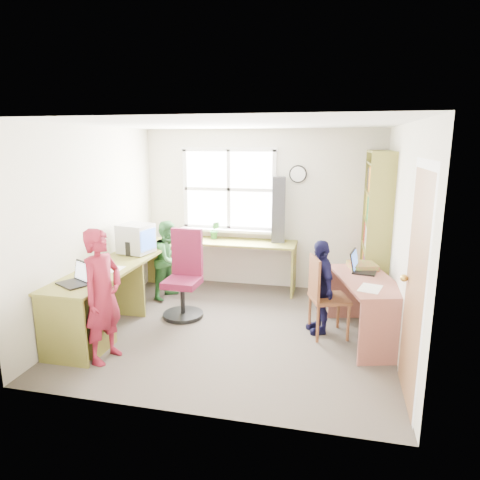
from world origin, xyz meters
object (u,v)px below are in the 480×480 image
at_px(l_desk, 123,293).
at_px(crt_monitor, 136,239).
at_px(swivel_chair, 184,279).
at_px(right_desk, 366,296).
at_px(bookshelf, 375,234).
at_px(laptop_left, 77,279).
at_px(person_navy, 320,286).
at_px(person_red, 103,296).
at_px(potted_plant, 215,230).
at_px(laptop_right, 361,266).
at_px(cd_tower, 278,210).
at_px(person_green, 169,260).
at_px(wooden_chair, 323,293).

relative_size(l_desk, crt_monitor, 6.31).
bearing_deg(swivel_chair, right_desk, -4.11).
distance_m(bookshelf, crt_monitor, 3.21).
distance_m(l_desk, bookshelf, 3.35).
relative_size(laptop_left, person_navy, 0.37).
height_order(l_desk, person_red, person_red).
distance_m(laptop_left, potted_plant, 2.51).
height_order(right_desk, bookshelf, bookshelf).
xyz_separation_m(laptop_right, potted_plant, (-2.12, 1.13, 0.11)).
bearing_deg(swivel_chair, bookshelf, 21.86).
height_order(right_desk, crt_monitor, crt_monitor).
distance_m(cd_tower, potted_plant, 1.03).
bearing_deg(crt_monitor, right_desk, 4.90).
height_order(laptop_left, person_red, person_red).
bearing_deg(bookshelf, laptop_right, -104.78).
relative_size(bookshelf, person_green, 1.86).
bearing_deg(person_navy, l_desk, -100.29).
height_order(crt_monitor, laptop_left, crt_monitor).
distance_m(swivel_chair, person_green, 0.72).
relative_size(right_desk, cd_tower, 1.39).
bearing_deg(bookshelf, crt_monitor, -166.54).
relative_size(right_desk, swivel_chair, 1.21).
distance_m(laptop_left, laptop_right, 3.19).
xyz_separation_m(bookshelf, swivel_chair, (-2.40, -0.89, -0.52)).
xyz_separation_m(right_desk, bookshelf, (0.15, 1.11, 0.48)).
xyz_separation_m(swivel_chair, cd_tower, (1.04, 1.23, 0.75)).
bearing_deg(laptop_right, bookshelf, -3.54).
bearing_deg(laptop_left, laptop_right, 51.47).
distance_m(l_desk, cd_tower, 2.54).
relative_size(person_red, person_green, 1.23).
bearing_deg(swivel_chair, crt_monitor, 169.96).
xyz_separation_m(right_desk, crt_monitor, (-2.96, 0.36, 0.43)).
height_order(right_desk, wooden_chair, wooden_chair).
bearing_deg(wooden_chair, person_red, -172.18).
bearing_deg(laptop_left, wooden_chair, 48.73).
xyz_separation_m(l_desk, laptop_left, (-0.20, -0.58, 0.35)).
relative_size(wooden_chair, crt_monitor, 2.03).
xyz_separation_m(l_desk, person_green, (0.13, 1.15, 0.11)).
distance_m(l_desk, wooden_chair, 2.36).
relative_size(wooden_chair, person_green, 0.84).
xyz_separation_m(cd_tower, person_green, (-1.47, -0.66, -0.67)).
height_order(wooden_chair, laptop_right, laptop_right).
xyz_separation_m(crt_monitor, cd_tower, (1.76, 1.09, 0.28)).
bearing_deg(potted_plant, swivel_chair, -93.06).
height_order(swivel_chair, cd_tower, cd_tower).
bearing_deg(laptop_right, crt_monitor, 100.00).
bearing_deg(person_red, cd_tower, -19.00).
height_order(person_green, person_navy, person_green).
bearing_deg(person_green, right_desk, -91.21).
relative_size(wooden_chair, laptop_right, 2.36).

